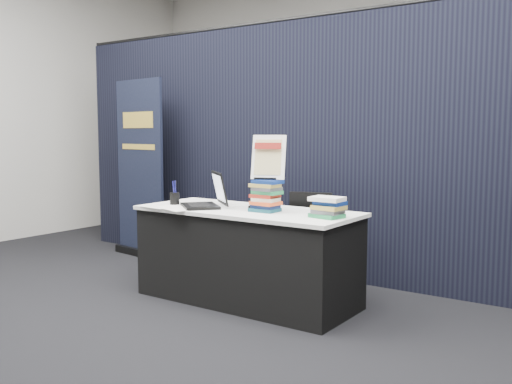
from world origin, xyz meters
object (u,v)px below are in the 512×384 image
(laptop, at_px, (204,199))
(display_table, at_px, (247,255))
(pullup_banner, at_px, (140,179))
(stacking_chair, at_px, (302,239))
(book_stack_short, at_px, (328,207))
(info_sign, at_px, (269,158))
(book_stack_tall, at_px, (266,196))

(laptop, bearing_deg, display_table, 51.13)
(laptop, xyz_separation_m, pullup_banner, (-1.57, 0.77, 0.04))
(stacking_chair, bearing_deg, pullup_banner, 155.97)
(stacking_chair, bearing_deg, display_table, -138.79)
(display_table, distance_m, laptop, 0.59)
(book_stack_short, height_order, info_sign, info_sign)
(book_stack_tall, bearing_deg, info_sign, 90.00)
(laptop, relative_size, stacking_chair, 0.60)
(book_stack_short, height_order, stacking_chair, book_stack_short)
(book_stack_tall, xyz_separation_m, info_sign, (0.00, 0.03, 0.29))
(book_stack_tall, xyz_separation_m, book_stack_short, (0.54, -0.00, -0.05))
(info_sign, xyz_separation_m, stacking_chair, (0.05, 0.42, -0.69))
(laptop, height_order, pullup_banner, pullup_banner)
(book_stack_tall, distance_m, info_sign, 0.29)
(book_stack_tall, bearing_deg, display_table, 171.79)
(laptop, distance_m, stacking_chair, 0.88)
(stacking_chair, bearing_deg, book_stack_tall, -113.71)
(display_table, relative_size, laptop, 3.51)
(book_stack_short, distance_m, pullup_banner, 2.80)
(book_stack_tall, bearing_deg, book_stack_short, -0.42)
(laptop, bearing_deg, book_stack_short, 41.90)
(book_stack_short, bearing_deg, stacking_chair, 137.07)
(display_table, xyz_separation_m, pullup_banner, (-1.95, 0.70, 0.48))
(book_stack_tall, relative_size, info_sign, 0.69)
(display_table, relative_size, book_stack_short, 7.96)
(book_stack_tall, xyz_separation_m, pullup_banner, (-2.16, 0.73, -0.02))
(book_stack_short, distance_m, info_sign, 0.64)
(display_table, bearing_deg, book_stack_tall, -8.21)
(pullup_banner, bearing_deg, display_table, -12.40)
(display_table, height_order, pullup_banner, pullup_banner)
(book_stack_short, distance_m, stacking_chair, 0.75)
(info_sign, relative_size, pullup_banner, 0.19)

